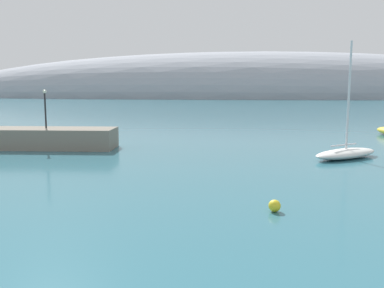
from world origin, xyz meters
name	(u,v)px	position (x,y,z in m)	size (l,w,h in m)	color
distant_ridge	(253,97)	(13.18, 192.87, 0.00)	(301.37, 64.36, 41.20)	#999EA8
sailboat_white_mid_mooring	(346,152)	(9.63, 28.75, 0.52)	(6.82, 5.73, 9.64)	white
mooring_buoy_yellow	(275,206)	(1.88, 13.14, 0.30)	(0.60, 0.60, 0.60)	yellow
harbor_lamp_post	(45,104)	(-17.68, 32.61, 4.27)	(0.36, 0.36, 3.70)	black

